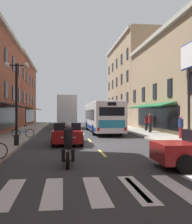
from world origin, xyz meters
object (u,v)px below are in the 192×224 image
transit_bus (102,117)px  street_lamp_twin (16,99)px  sedan_mid (67,133)px  pedestrian_rear (181,127)px  pedestrian_far (146,122)px  box_truck (67,112)px  bicycle_mid (23,133)px  pedestrian_mid (150,123)px  motorcycle_rider (68,147)px  billboard_sign (189,67)px

transit_bus → street_lamp_twin: bearing=-120.0°
sedan_mid → pedestrian_rear: pedestrian_rear is taller
transit_bus → pedestrian_far: (4.80, 0.59, -0.63)m
street_lamp_twin → box_truck: bearing=81.0°
transit_bus → sedan_mid: bearing=-110.5°
pedestrian_rear → bicycle_mid: bearing=-162.1°
bicycle_mid → street_lamp_twin: (0.36, -5.11, 2.30)m
pedestrian_rear → pedestrian_mid: bearing=120.8°
sedan_mid → motorcycle_rider: size_ratio=2.20×
billboard_sign → pedestrian_rear: (-0.40, 0.46, -4.34)m
transit_bus → sedan_mid: (-3.70, -9.88, -0.91)m
bicycle_mid → pedestrian_rear: size_ratio=1.02×
pedestrian_rear → street_lamp_twin: street_lamp_twin is taller
sedan_mid → box_truck: bearing=89.4°
pedestrian_far → pedestrian_rear: pedestrian_far is taller
pedestrian_mid → billboard_sign: bearing=-87.7°
sedan_mid → street_lamp_twin: size_ratio=0.96×
sedan_mid → bicycle_mid: size_ratio=2.68×
box_truck → street_lamp_twin: size_ratio=1.41×
billboard_sign → motorcycle_rider: size_ratio=3.34×
billboard_sign → pedestrian_mid: (-0.69, 6.75, -4.25)m
motorcycle_rider → bicycle_mid: size_ratio=1.22×
motorcycle_rider → box_truck: bearing=89.4°
sedan_mid → street_lamp_twin: 3.94m
pedestrian_mid → street_lamp_twin: size_ratio=0.38×
transit_bus → pedestrian_rear: bearing=-61.4°
billboard_sign → pedestrian_far: bearing=91.3°
box_truck → street_lamp_twin: 20.11m
transit_bus → pedestrian_rear: transit_bus is taller
motorcycle_rider → street_lamp_twin: 6.65m
bicycle_mid → pedestrian_far: pedestrian_far is taller
motorcycle_rider → billboard_sign: bearing=42.9°
motorcycle_rider → pedestrian_mid: bearing=61.5°
box_truck → bicycle_mid: 15.23m
bicycle_mid → street_lamp_twin: size_ratio=0.36×
bicycle_mid → pedestrian_rear: (11.62, -2.09, 0.49)m
sedan_mid → street_lamp_twin: (-2.94, -1.61, 2.08)m
pedestrian_rear → street_lamp_twin: (-11.26, -3.02, 1.81)m
pedestrian_rear → box_truck: bearing=143.9°
bicycle_mid → motorcycle_rider: bearing=-73.3°
pedestrian_mid → pedestrian_rear: (0.29, -6.28, -0.09)m
street_lamp_twin → bicycle_mid: bearing=94.0°
motorcycle_rider → pedestrian_far: pedestrian_far is taller
sedan_mid → pedestrian_rear: size_ratio=2.75×
pedestrian_rear → street_lamp_twin: 11.80m
bicycle_mid → pedestrian_mid: (11.33, 4.20, 0.58)m
box_truck → pedestrian_far: bearing=-43.1°
motorcycle_rider → pedestrian_rear: bearing=45.8°
pedestrian_mid → street_lamp_twin: bearing=-143.2°
pedestrian_far → street_lamp_twin: size_ratio=0.35×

